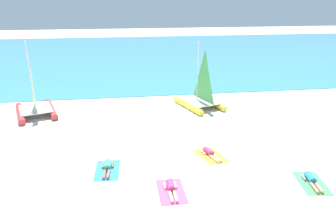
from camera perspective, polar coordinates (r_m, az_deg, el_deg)
The scene contains 12 objects.
ground_plane at distance 23.24m, azimuth -1.51°, elevation 0.65°, with size 120.00×120.00×0.00m, color white.
ocean_water at distance 45.49m, azimuth -5.10°, elevation 10.10°, with size 120.00×40.00×0.05m, color teal.
sailboat_red at distance 23.51m, azimuth -22.33°, elevation 1.23°, with size 3.44×4.31×4.90m.
sailboat_yellow at distance 23.43m, azimuth 5.70°, elevation 2.53°, with size 3.35×4.17×4.73m.
towel_leftmost at distance 15.49m, azimuth -10.61°, elevation -10.01°, with size 1.10×1.90×0.01m, color #338CD8.
sunbather_leftmost at distance 15.48m, azimuth -10.62°, elevation -9.49°, with size 0.56×1.57×0.30m.
towel_center_left at distance 13.76m, azimuth 0.59°, elevation -13.79°, with size 1.10×1.90×0.01m, color #D84C99.
sunbather_center_left at distance 13.74m, azimuth 0.55°, elevation -13.20°, with size 0.54×1.56×0.30m.
towel_center_right at distance 16.63m, azimuth 7.50°, elevation -7.63°, with size 1.10×1.90×0.01m, color yellow.
sunbather_center_right at distance 16.62m, azimuth 7.40°, elevation -7.15°, with size 0.83×1.54×0.30m.
towel_rightmost at distance 15.57m, azimuth 23.93°, elevation -11.35°, with size 1.10×1.90×0.01m, color #4CB266.
sunbather_rightmost at distance 15.57m, azimuth 23.90°, elevation -10.83°, with size 0.64×1.57×0.30m.
Camera 1 is at (-2.62, -11.80, 7.61)m, focal length 34.69 mm.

